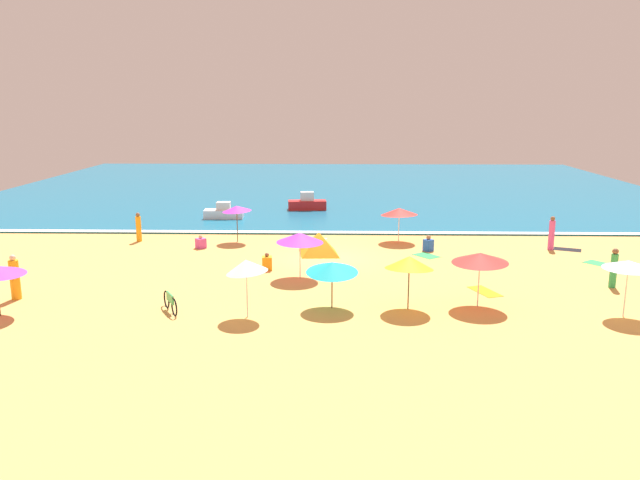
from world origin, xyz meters
name	(u,v)px	position (x,y,z in m)	size (l,w,h in m)	color
ground_plane	(325,258)	(0.00, 0.00, 0.00)	(60.00, 60.00, 0.00)	#E0A856
ocean_water	(330,187)	(0.00, 28.00, 0.05)	(60.00, 44.00, 0.10)	#146B93
wave_breaker_foam	(327,232)	(0.00, 6.30, 0.10)	(57.00, 0.70, 0.01)	white
beach_umbrella_0	(246,266)	(-2.80, -9.19, 2.01)	(1.67, 1.63, 2.34)	silver
beach_umbrella_1	(629,265)	(11.59, -8.79, 2.05)	(2.41, 2.41, 2.23)	silver
beach_umbrella_2	(480,258)	(6.27, -7.69, 2.01)	(3.16, 3.16, 2.26)	silver
beach_umbrella_3	(409,263)	(3.44, -8.10, 1.90)	(2.38, 2.41, 2.24)	#4C3823
beach_umbrella_4	(399,211)	(4.26, 4.17, 1.80)	(3.02, 3.02, 2.05)	silver
beach_umbrella_6	(237,209)	(-5.21, 3.90, 1.97)	(2.20, 2.19, 2.19)	#4C3823
beach_umbrella_7	(332,267)	(0.42, -8.05, 1.68)	(2.09, 2.12, 2.01)	#4C3823
beach_umbrella_8	(300,238)	(-1.10, -3.69, 1.92)	(3.07, 3.08, 2.17)	silver
beach_tent	(319,243)	(-0.35, 0.94, 0.61)	(2.85, 2.83, 1.21)	orange
parked_bicycle	(170,302)	(-5.91, -8.62, 0.38)	(0.96, 1.61, 0.76)	black
beachgoer_0	(267,263)	(-2.79, -2.35, 0.36)	(0.53, 0.53, 0.86)	orange
beachgoer_1	(15,279)	(-12.73, -7.23, 0.89)	(0.53, 0.53, 1.90)	orange
beachgoer_2	(139,228)	(-11.02, 3.86, 0.82)	(0.41, 0.41, 1.72)	orange
beachgoer_3	(614,268)	(12.82, -4.92, 0.87)	(0.33, 0.33, 1.78)	green
beachgoer_4	(552,234)	(12.52, 2.33, 0.90)	(0.43, 0.43, 1.88)	#D84CA5
beachgoer_5	(428,244)	(5.67, 1.83, 0.37)	(0.62, 0.62, 0.89)	blue
beachgoer_6	(201,243)	(-7.02, 2.21, 0.31)	(0.67, 0.67, 0.76)	#D84CA5
beach_towel_0	(427,256)	(5.43, 0.71, 0.01)	(1.55, 1.65, 0.01)	green
beach_towel_1	(318,240)	(-0.47, 4.56, 0.01)	(1.08, 1.20, 0.01)	white
beach_towel_2	(485,291)	(7.04, -5.70, 0.01)	(1.30, 1.87, 0.01)	orange
beach_towel_3	(599,264)	(13.95, -0.73, 0.01)	(1.56, 1.64, 0.01)	green
beach_towel_4	(567,249)	(13.47, 2.35, 0.01)	(1.65, 1.33, 0.01)	black
small_boat_0	(307,204)	(-1.60, 14.66, 0.56)	(2.92, 1.34, 1.34)	red
small_boat_1	(224,213)	(-7.26, 10.98, 0.49)	(2.75, 1.26, 1.14)	white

